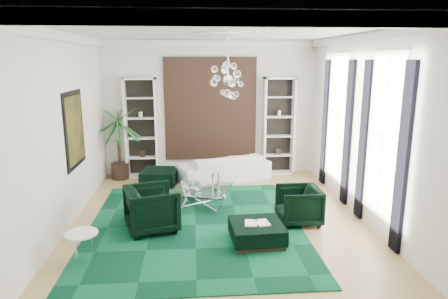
{
  "coord_description": "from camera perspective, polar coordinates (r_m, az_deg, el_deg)",
  "views": [
    {
      "loc": [
        -0.52,
        -7.84,
        3.28
      ],
      "look_at": [
        0.15,
        0.5,
        1.38
      ],
      "focal_mm": 32.0,
      "sensor_mm": 36.0,
      "label": 1
    }
  ],
  "objects": [
    {
      "name": "floor",
      "position": [
        8.51,
        -0.74,
        -9.96
      ],
      "size": [
        6.0,
        7.0,
        0.02
      ],
      "primitive_type": "cube",
      "color": "tan",
      "rests_on": "ground"
    },
    {
      "name": "ceiling",
      "position": [
        7.87,
        -0.83,
        16.63
      ],
      "size": [
        6.0,
        7.0,
        0.02
      ],
      "primitive_type": "cube",
      "color": "white",
      "rests_on": "ground"
    },
    {
      "name": "wall_back",
      "position": [
        11.44,
        -1.95,
        5.83
      ],
      "size": [
        6.0,
        0.02,
        3.8
      ],
      "primitive_type": "cube",
      "color": "silver",
      "rests_on": "ground"
    },
    {
      "name": "wall_front",
      "position": [
        4.57,
        2.14,
        -4.79
      ],
      "size": [
        6.0,
        0.02,
        3.8
      ],
      "primitive_type": "cube",
      "color": "silver",
      "rests_on": "ground"
    },
    {
      "name": "wall_left",
      "position": [
        8.34,
        -21.91,
        2.32
      ],
      "size": [
        0.02,
        7.0,
        3.8
      ],
      "primitive_type": "cube",
      "color": "silver",
      "rests_on": "ground"
    },
    {
      "name": "wall_right",
      "position": [
        8.7,
        19.43,
        2.92
      ],
      "size": [
        0.02,
        7.0,
        3.8
      ],
      "primitive_type": "cube",
      "color": "silver",
      "rests_on": "ground"
    },
    {
      "name": "crown_molding",
      "position": [
        7.87,
        -0.83,
        15.83
      ],
      "size": [
        6.0,
        7.0,
        0.18
      ],
      "primitive_type": null,
      "color": "white",
      "rests_on": "ceiling"
    },
    {
      "name": "ceiling_medallion",
      "position": [
        8.17,
        -0.97,
        16.21
      ],
      "size": [
        0.9,
        0.9,
        0.05
      ],
      "primitive_type": "cylinder",
      "color": "white",
      "rests_on": "ceiling"
    },
    {
      "name": "tapestry",
      "position": [
        11.39,
        -1.94,
        5.8
      ],
      "size": [
        2.5,
        0.06,
        2.8
      ],
      "primitive_type": "cube",
      "color": "black",
      "rests_on": "wall_back"
    },
    {
      "name": "shelving_left",
      "position": [
        11.39,
        -11.74,
        3.0
      ],
      "size": [
        0.9,
        0.38,
        2.8
      ],
      "primitive_type": null,
      "color": "white",
      "rests_on": "floor"
    },
    {
      "name": "shelving_right",
      "position": [
        11.57,
        7.82,
        3.29
      ],
      "size": [
        0.9,
        0.38,
        2.8
      ],
      "primitive_type": null,
      "color": "white",
      "rests_on": "floor"
    },
    {
      "name": "painting",
      "position": [
        8.9,
        -20.52,
        2.71
      ],
      "size": [
        0.04,
        1.3,
        1.6
      ],
      "primitive_type": "cube",
      "color": "black",
      "rests_on": "wall_left"
    },
    {
      "name": "window_near",
      "position": [
        7.89,
        21.9,
        1.78
      ],
      "size": [
        0.03,
        1.1,
        2.9
      ],
      "primitive_type": "cube",
      "color": "white",
      "rests_on": "wall_right"
    },
    {
      "name": "curtain_near_a",
      "position": [
        7.25,
        24.18,
        -1.35
      ],
      "size": [
        0.07,
        0.3,
        3.25
      ],
      "primitive_type": "cube",
      "color": "black",
      "rests_on": "floor"
    },
    {
      "name": "curtain_near_b",
      "position": [
        8.62,
        19.29,
        1.14
      ],
      "size": [
        0.07,
        0.3,
        3.25
      ],
      "primitive_type": "cube",
      "color": "black",
      "rests_on": "floor"
    },
    {
      "name": "window_far",
      "position": [
        10.07,
        15.91,
        4.4
      ],
      "size": [
        0.03,
        1.1,
        2.9
      ],
      "primitive_type": "cube",
      "color": "white",
      "rests_on": "wall_right"
    },
    {
      "name": "curtain_far_a",
      "position": [
        9.38,
        17.26,
        2.18
      ],
      "size": [
        0.07,
        0.3,
        3.25
      ],
      "primitive_type": "cube",
      "color": "black",
      "rests_on": "floor"
    },
    {
      "name": "curtain_far_b",
      "position": [
        10.82,
        14.24,
        3.71
      ],
      "size": [
        0.07,
        0.3,
        3.25
      ],
      "primitive_type": "cube",
      "color": "black",
      "rests_on": "floor"
    },
    {
      "name": "rug",
      "position": [
        8.2,
        -4.13,
        -10.76
      ],
      "size": [
        4.2,
        5.0,
        0.02
      ],
      "primitive_type": "cube",
      "color": "black",
      "rests_on": "floor"
    },
    {
      "name": "sofa",
      "position": [
        11.0,
        -0.01,
        -2.61
      ],
      "size": [
        2.67,
        1.78,
        0.73
      ],
      "primitive_type": "imported",
      "rotation": [
        0.0,
        0.0,
        3.5
      ],
      "color": "silver",
      "rests_on": "floor"
    },
    {
      "name": "armchair_left",
      "position": [
        7.96,
        -10.26,
        -8.33
      ],
      "size": [
        1.2,
        1.18,
        0.88
      ],
      "primitive_type": "imported",
      "rotation": [
        0.0,
        0.0,
        1.87
      ],
      "color": "black",
      "rests_on": "floor"
    },
    {
      "name": "armchair_right",
      "position": [
        8.33,
        10.62,
        -7.82
      ],
      "size": [
        0.85,
        0.83,
        0.76
      ],
      "primitive_type": "imported",
      "rotation": [
        0.0,
        0.0,
        -1.56
      ],
      "color": "black",
      "rests_on": "floor"
    },
    {
      "name": "coffee_table",
      "position": [
        9.16,
        -3.17,
        -6.83
      ],
      "size": [
        1.52,
        1.52,
        0.42
      ],
      "primitive_type": null,
      "rotation": [
        0.0,
        0.0,
        -0.29
      ],
      "color": "white",
      "rests_on": "floor"
    },
    {
      "name": "ottoman_side",
      "position": [
        10.8,
        -9.14,
        -3.96
      ],
      "size": [
        1.03,
        1.03,
        0.4
      ],
      "primitive_type": "cube",
      "rotation": [
        0.0,
        0.0,
        -0.14
      ],
      "color": "black",
      "rests_on": "floor"
    },
    {
      "name": "ottoman_front",
      "position": [
        7.45,
        4.69,
        -11.8
      ],
      "size": [
        0.98,
        0.98,
        0.37
      ],
      "primitive_type": "cube",
      "rotation": [
        0.0,
        0.0,
        0.05
      ],
      "color": "black",
      "rests_on": "floor"
    },
    {
      "name": "book",
      "position": [
        7.37,
        4.71,
        -10.37
      ],
      "size": [
        0.45,
        0.3,
        0.03
      ],
      "primitive_type": "cube",
      "color": "white",
      "rests_on": "ottoman_front"
    },
    {
      "name": "side_table",
      "position": [
        7.13,
        -19.57,
        -13.1
      ],
      "size": [
        0.65,
        0.65,
        0.51
      ],
      "primitive_type": "cylinder",
      "rotation": [
        0.0,
        0.0,
        0.27
      ],
      "color": "white",
      "rests_on": "floor"
    },
    {
      "name": "palm",
      "position": [
        11.34,
        -14.9,
        2.49
      ],
      "size": [
        1.83,
        1.83,
        2.68
      ],
      "primitive_type": null,
      "rotation": [
        0.0,
        0.0,
        -0.1
      ],
      "color": "#1C5B27",
      "rests_on": "floor"
    },
    {
      "name": "chandelier",
      "position": [
        8.45,
        0.57,
        9.85
      ],
      "size": [
        1.01,
        1.01,
        0.8
      ],
      "primitive_type": null,
      "rotation": [
        0.0,
        0.0,
        0.16
      ],
      "color": "white",
      "rests_on": "ceiling"
    },
    {
      "name": "table_plant",
      "position": [
        8.83,
        -1.15,
        -5.37
      ],
      "size": [
        0.14,
        0.12,
        0.22
      ],
      "primitive_type": "imported",
      "rotation": [
        0.0,
        0.0,
        0.2
      ],
      "color": "#1C5B27",
      "rests_on": "coffee_table"
    }
  ]
}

